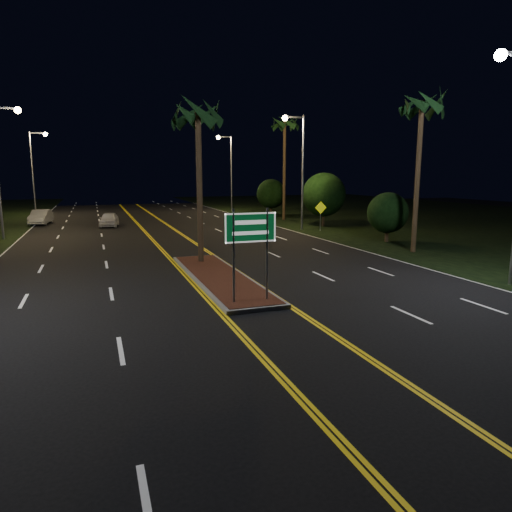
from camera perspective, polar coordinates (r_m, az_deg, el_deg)
name	(u,v)px	position (r m, az deg, el deg)	size (l,w,h in m)	color
ground	(282,331)	(13.41, 3.26, -9.29)	(120.00, 120.00, 0.00)	black
grass_right	(459,219)	(50.83, 24.02, 4.26)	(40.00, 110.00, 0.01)	black
median_island	(219,277)	(19.78, -4.63, -2.66)	(2.25, 10.25, 0.17)	gray
highway_sign	(251,236)	(15.40, -0.69, 2.48)	(1.80, 0.08, 3.20)	gray
streetlight_left_mid	(2,157)	(36.11, -29.17, 10.80)	(1.91, 0.44, 9.00)	gray
streetlight_left_far	(35,163)	(55.95, -25.85, 10.40)	(1.91, 0.44, 9.00)	gray
streetlight_right_mid	(299,159)	(37.08, 5.34, 11.97)	(1.91, 0.44, 9.00)	gray
streetlight_right_far	(228,164)	(55.87, -3.48, 11.38)	(1.91, 0.44, 9.00)	gray
palm_median	(198,114)	(22.86, -7.28, 17.15)	(2.40, 2.40, 8.30)	#382819
palm_right_near	(422,105)	(28.05, 20.04, 17.26)	(2.40, 2.40, 9.30)	#382819
palm_right_far	(285,125)	(45.51, 3.61, 16.06)	(2.40, 2.40, 10.30)	#382819
shrub_near	(388,213)	(31.69, 16.15, 5.21)	(2.70, 2.70, 3.30)	#382819
shrub_mid	(324,195)	(40.40, 8.47, 7.60)	(3.78, 3.78, 4.62)	#382819
shrub_far	(271,194)	(51.24, 1.90, 7.79)	(3.24, 3.24, 3.96)	#382819
car_near	(109,218)	(41.71, -17.90, 4.53)	(1.85, 4.31, 1.44)	white
car_far	(41,216)	(45.77, -25.32, 4.57)	(1.97, 4.61, 1.54)	silver
warning_sign	(321,212)	(36.84, 8.08, 5.48)	(0.99, 0.08, 2.35)	gray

